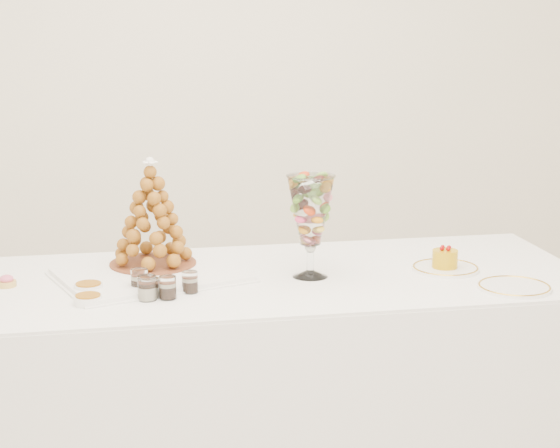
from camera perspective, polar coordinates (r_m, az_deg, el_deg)
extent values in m
cube|color=white|center=(4.53, -5.36, 9.89)|extent=(4.50, 0.04, 2.80)
cube|color=white|center=(3.17, -0.72, -10.17)|extent=(2.08, 0.84, 0.78)
cube|color=white|center=(3.04, -0.74, -3.30)|extent=(2.07, 0.83, 0.01)
cube|color=white|center=(3.04, -7.88, -3.12)|extent=(0.65, 0.57, 0.02)
cylinder|color=white|center=(3.03, 1.85, -3.04)|extent=(0.12, 0.12, 0.02)
cylinder|color=white|center=(3.02, 1.86, -2.14)|extent=(0.02, 0.02, 0.08)
sphere|color=white|center=(3.01, 1.86, -1.40)|extent=(0.04, 0.04, 0.04)
cylinder|color=white|center=(3.16, 10.05, -2.68)|extent=(0.22, 0.22, 0.01)
cylinder|color=white|center=(2.99, 14.09, -3.76)|extent=(0.23, 0.23, 0.01)
cylinder|color=tan|center=(3.05, -16.32, -3.51)|extent=(0.06, 0.06, 0.02)
ellipsoid|color=#D65879|center=(3.04, -16.33, -3.23)|extent=(0.04, 0.04, 0.03)
cylinder|color=white|center=(2.90, -8.57, -3.41)|extent=(0.06, 0.06, 0.07)
cylinder|color=white|center=(2.83, -7.85, -3.88)|extent=(0.05, 0.05, 0.06)
cylinder|color=white|center=(2.87, -5.51, -3.54)|extent=(0.06, 0.06, 0.07)
cylinder|color=white|center=(2.81, -8.10, -3.88)|extent=(0.06, 0.06, 0.07)
cylinder|color=white|center=(2.82, -6.86, -3.87)|extent=(0.07, 0.07, 0.07)
cylinder|color=white|center=(2.92, -11.59, -3.87)|extent=(0.09, 0.09, 0.03)
cylinder|color=white|center=(2.81, -11.62, -4.56)|extent=(0.08, 0.08, 0.03)
cylinder|color=brown|center=(3.14, -7.75, -2.39)|extent=(0.29, 0.29, 0.01)
cone|color=#8F5416|center=(3.10, -7.85, 0.74)|extent=(0.30, 0.30, 0.34)
sphere|color=white|center=(3.07, -7.94, 3.71)|extent=(0.03, 0.03, 0.03)
cylinder|color=#C79609|center=(3.14, 10.02, -2.10)|extent=(0.08, 0.08, 0.06)
sphere|color=#940506|center=(3.14, 10.26, -1.41)|extent=(0.01, 0.01, 0.01)
sphere|color=#940506|center=(3.15, 9.89, -1.39)|extent=(0.01, 0.01, 0.01)
sphere|color=#940506|center=(3.13, 9.83, -1.48)|extent=(0.01, 0.01, 0.01)
sphere|color=#940506|center=(3.12, 10.21, -1.51)|extent=(0.01, 0.01, 0.01)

